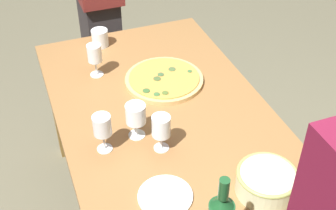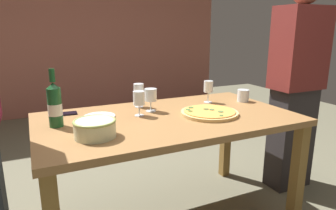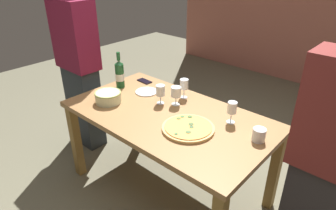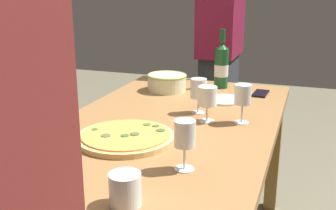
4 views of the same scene
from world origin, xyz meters
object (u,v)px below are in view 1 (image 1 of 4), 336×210
Objects in this scene: wine_glass_near_pizza at (161,128)px; wine_glass_far_left at (102,127)px; cup_amber at (100,38)px; side_plate at (165,196)px; serving_bowl at (266,181)px; wine_glass_by_bottle at (95,54)px; wine_glass_far_right at (136,115)px; dining_table at (168,135)px; pizza at (164,79)px.

wine_glass_far_left reaches higher than wine_glass_near_pizza.
side_plate is (-1.08, 0.04, -0.04)m from cup_amber.
side_plate is (0.10, 0.34, -0.04)m from serving_bowl.
wine_glass_by_bottle is 0.99× the size of wine_glass_far_left.
serving_bowl is at bearing -141.07° from wine_glass_near_pizza.
wine_glass_by_bottle is 0.83m from side_plate.
wine_glass_near_pizza reaches higher than wine_glass_far_right.
dining_table is 9.77× the size of wine_glass_by_bottle.
dining_table is at bearing -169.86° from cup_amber.
wine_glass_near_pizza reaches higher than dining_table.
wine_glass_by_bottle is 0.48m from wine_glass_far_right.
side_plate is (-0.24, 0.07, -0.10)m from wine_glass_near_pizza.
wine_glass_far_left is at bearing 167.18° from cup_amber.
dining_table is 9.63× the size of wine_glass_far_left.
cup_amber is at bearing -12.82° from wine_glass_far_left.
serving_bowl is (-0.75, -0.10, 0.04)m from pizza.
pizza is at bearing -16.71° from dining_table.
wine_glass_far_left reaches higher than dining_table.
side_plate is (-0.82, -0.05, -0.11)m from wine_glass_by_bottle.
side_plate is at bearing -176.82° from wine_glass_by_bottle.
pizza is at bearing -154.91° from cup_amber.
serving_bowl reaches higher than dining_table.
serving_bowl is at bearing -157.17° from wine_glass_by_bottle.
wine_glass_far_right is (0.11, 0.07, 0.00)m from wine_glass_near_pizza.
pizza is 2.25× the size of wine_glass_by_bottle.
wine_glass_near_pizza is 0.22m from wine_glass_far_left.
serving_bowl is 1.11× the size of side_plate.
cup_amber is 0.46× the size of side_plate.
wine_glass_near_pizza is at bearing 151.23° from dining_table.
pizza is at bearing -21.59° from wine_glass_near_pizza.
side_plate is (-0.34, 0.00, -0.10)m from wine_glass_far_right.
cup_amber is at bearing 2.33° from wine_glass_near_pizza.
dining_table is 0.29m from pizza.
serving_bowl is 1.41× the size of wine_glass_far_right.
wine_glass_far_left is at bearing 102.98° from wine_glass_far_right.
wine_glass_near_pizza is at bearing -177.67° from cup_amber.
serving_bowl and cup_amber have the same top height.
dining_table is 0.37m from wine_glass_far_left.
side_plate is at bearing 158.10° from dining_table.
wine_glass_near_pizza reaches higher than cup_amber.
wine_glass_near_pizza reaches higher than pizza.
dining_table is 7.37× the size of serving_bowl.
wine_glass_near_pizza is at bearing 38.93° from serving_bowl.
pizza is 2.22× the size of wine_glass_far_left.
wine_glass_by_bottle is at bearing 59.31° from pizza.
wine_glass_far_right is at bearing 177.41° from cup_amber.
serving_bowl is 1.31× the size of wine_glass_far_left.
wine_glass_by_bottle reaches higher than side_plate.
wine_glass_far_left is at bearing 132.56° from pizza.
wine_glass_near_pizza is (0.33, 0.27, 0.06)m from serving_bowl.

